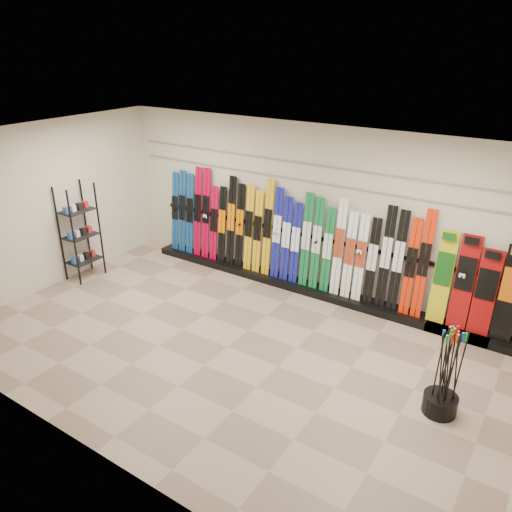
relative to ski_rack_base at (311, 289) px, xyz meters
The scene contains 12 objects.
floor 2.29m from the ski_rack_base, 95.64° to the right, with size 8.00×8.00×0.00m, color #89715E.
back_wall 1.47m from the ski_rack_base, 135.64° to the left, with size 8.00×8.00×0.00m, color beige.
left_wall 5.01m from the ski_rack_base, 151.65° to the right, with size 5.00×5.00×0.00m, color beige.
ceiling 3.73m from the ski_rack_base, 95.64° to the right, with size 8.00×8.00×0.00m, color silver.
ski_rack_base is the anchor object (origin of this frame).
skis 1.13m from the ski_rack_base, behind, with size 5.36×0.21×1.84m.
snowboards 2.96m from the ski_rack_base, ahead, with size 1.56×0.23×1.49m.
accessory_rack 4.46m from the ski_rack_base, 155.19° to the right, with size 0.40×0.60×1.85m, color black.
pole_bin 3.45m from the ski_rack_base, 34.99° to the right, with size 0.42×0.42×0.25m, color black.
ski_poles 3.52m from the ski_rack_base, 34.94° to the right, with size 0.29×0.34×1.18m.
slatwall_rail_0 1.96m from the ski_rack_base, 138.37° to the left, with size 7.60×0.02×0.03m, color gray.
slatwall_rail_1 2.26m from the ski_rack_base, 138.37° to the left, with size 7.60×0.02×0.03m, color gray.
Camera 1 is at (3.86, -5.07, 4.29)m, focal length 35.00 mm.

